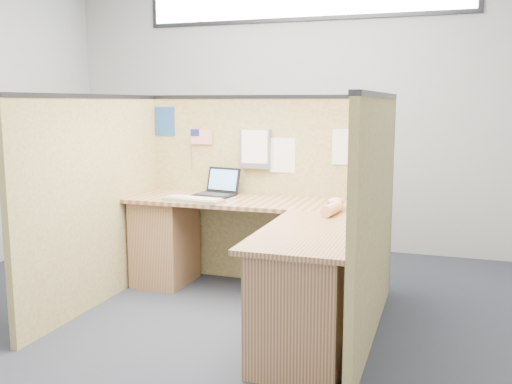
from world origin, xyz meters
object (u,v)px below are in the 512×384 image
(l_desk, at_px, (258,258))
(keyboard, at_px, (193,200))
(laptop, at_px, (217,189))
(mouse, at_px, (336,205))

(l_desk, xyz_separation_m, keyboard, (-0.58, 0.19, 0.35))
(l_desk, relative_size, laptop, 5.85)
(laptop, bearing_deg, mouse, -4.93)
(laptop, relative_size, mouse, 2.85)
(l_desk, bearing_deg, keyboard, 161.87)
(laptop, distance_m, keyboard, 0.34)
(l_desk, distance_m, keyboard, 0.70)
(laptop, height_order, mouse, laptop)
(laptop, xyz_separation_m, keyboard, (-0.05, -0.34, -0.04))
(l_desk, relative_size, mouse, 16.68)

